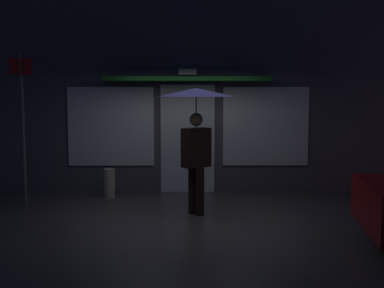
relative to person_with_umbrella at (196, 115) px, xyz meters
The scene contains 5 objects.
ground_plane 1.69m from the person_with_umbrella, 116.23° to the right, with size 18.00×18.00×0.00m, color #423F44.
building_facade 2.09m from the person_with_umbrella, 93.77° to the left, with size 10.77×1.00×4.02m.
person_with_umbrella is the anchor object (origin of this frame).
street_sign_post 3.16m from the person_with_umbrella, 167.29° to the left, with size 0.40×0.07×2.74m.
sidewalk_bollard 2.52m from the person_with_umbrella, 141.84° to the left, with size 0.23×0.23×0.57m, color #B2A899.
Camera 1 is at (-0.02, -7.78, 2.00)m, focal length 45.83 mm.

